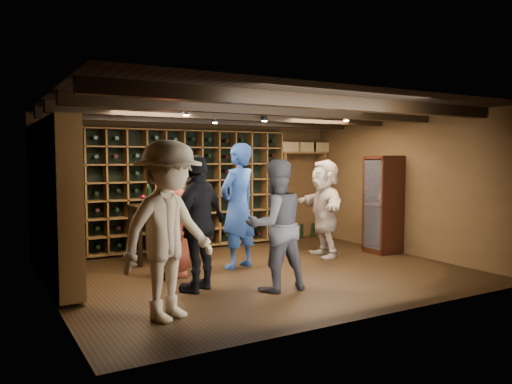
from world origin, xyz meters
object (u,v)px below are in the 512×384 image
man_blue_shirt (238,206)px  guest_beige (324,208)px  guest_khaki (169,230)px  tasting_table (169,211)px  display_cabinet (383,206)px  man_grey_suit (276,225)px  guest_woman_black (199,223)px  guest_red_floral (170,213)px

man_blue_shirt → guest_beige: (1.77, 0.08, -0.13)m
guest_khaki → tasting_table: guest_khaki is taller
man_blue_shirt → display_cabinet: bearing=154.6°
guest_khaki → tasting_table: bearing=46.1°
guest_khaki → guest_beige: 4.08m
display_cabinet → man_grey_suit: size_ratio=1.02×
man_blue_shirt → tasting_table: bearing=-75.8°
guest_khaki → tasting_table: 3.11m
display_cabinet → man_blue_shirt: 2.90m
man_grey_suit → guest_woman_black: (-0.88, 0.48, 0.03)m
tasting_table → man_grey_suit: bearing=-77.0°
guest_beige → tasting_table: size_ratio=1.33×
display_cabinet → man_blue_shirt: man_blue_shirt is taller
guest_red_floral → guest_beige: bearing=-70.3°
guest_khaki → display_cabinet: bearing=-4.7°
guest_woman_black → tasting_table: 2.04m
man_grey_suit → tasting_table: bearing=-74.3°
display_cabinet → man_blue_shirt: size_ratio=0.89×
display_cabinet → guest_woman_black: guest_woman_black is taller
display_cabinet → tasting_table: bearing=160.7°
display_cabinet → tasting_table: 3.86m
man_blue_shirt → man_grey_suit: bearing=60.9°
guest_red_floral → tasting_table: guest_red_floral is taller
guest_beige → display_cabinet: bearing=89.8°
man_blue_shirt → guest_woman_black: 1.44m
display_cabinet → guest_khaki: bearing=-160.7°
man_grey_suit → guest_beige: 2.48m
man_blue_shirt → tasting_table: 1.32m
guest_khaki → guest_woman_black: bearing=26.8°
man_grey_suit → guest_woman_black: guest_woman_black is taller
guest_khaki → tasting_table: size_ratio=1.50×
guest_red_floral → guest_beige: (2.87, 0.04, -0.08)m
guest_red_floral → guest_beige: 2.88m
man_grey_suit → guest_red_floral: size_ratio=0.92×
tasting_table → guest_red_floral: bearing=-108.4°
man_grey_suit → display_cabinet: bearing=-155.4°
guest_khaki → guest_beige: guest_khaki is taller
man_blue_shirt → guest_red_floral: 1.11m
tasting_table → display_cabinet: bearing=-18.9°
guest_woman_black → man_grey_suit: bearing=120.0°
display_cabinet → man_grey_suit: bearing=-158.5°
display_cabinet → man_grey_suit: 3.32m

